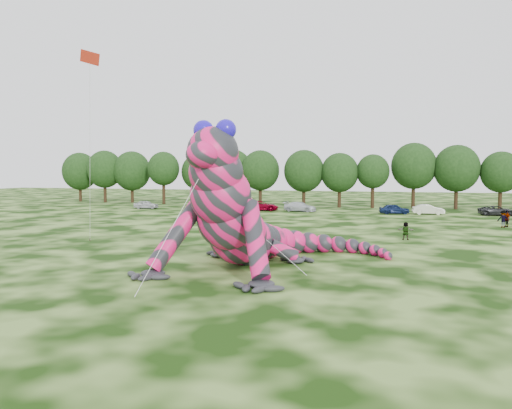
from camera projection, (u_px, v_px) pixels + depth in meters
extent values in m
plane|color=#16330A|center=(306.00, 289.00, 25.85)|extent=(240.00, 240.00, 0.00)
cube|color=red|center=(90.00, 58.00, 36.53)|extent=(1.62, 0.76, 1.17)
cylinder|color=silver|center=(90.00, 157.00, 39.90)|extent=(0.02, 0.02, 15.66)
cylinder|color=#382314|center=(90.00, 240.00, 43.27)|extent=(0.08, 0.08, 0.24)
imported|color=silver|center=(146.00, 205.00, 79.17)|extent=(4.02, 2.03, 1.31)
imported|color=black|center=(203.00, 204.00, 78.80)|extent=(4.70, 2.36, 1.48)
imported|color=maroon|center=(261.00, 206.00, 75.32)|extent=(5.70, 3.42, 1.48)
imported|color=silver|center=(300.00, 207.00, 73.77)|extent=(5.18, 2.86, 1.42)
imported|color=#101D46|center=(394.00, 209.00, 69.55)|extent=(4.38, 2.47, 1.41)
imported|color=silver|center=(428.00, 209.00, 68.83)|extent=(4.34, 1.81, 1.40)
imported|color=#242426|center=(497.00, 211.00, 67.19)|extent=(4.97, 2.60, 1.34)
imported|color=gray|center=(503.00, 219.00, 53.18)|extent=(1.21, 0.73, 1.84)
imported|color=gray|center=(507.00, 219.00, 53.86)|extent=(0.87, 1.15, 1.82)
imported|color=gray|center=(406.00, 231.00, 44.04)|extent=(1.47, 0.47, 1.59)
imported|color=gray|center=(205.00, 212.00, 61.90)|extent=(0.82, 1.02, 1.80)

